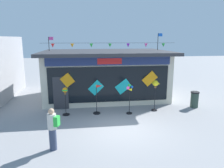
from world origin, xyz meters
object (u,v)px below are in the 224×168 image
Objects in this scene: kite_shop_building at (105,74)px; wind_spinner_left at (98,99)px; wind_spinner_center_left at (130,93)px; trash_bin at (195,99)px; wind_spinner_center_right at (155,87)px; person_near_camera at (53,128)px; wind_spinner_far_left at (65,96)px.

wind_spinner_left is (-0.81, -3.59, -0.86)m from kite_shop_building.
kite_shop_building reaches higher than wind_spinner_left.
wind_spinner_center_left is 4.40m from trash_bin.
wind_spinner_center_left is at bearing -167.47° from wind_spinner_center_right.
person_near_camera is (-3.77, -3.51, -0.32)m from wind_spinner_center_left.
kite_shop_building is 4.37m from wind_spinner_center_right.
wind_spinner_left is at bearing 170.75° from wind_spinner_center_left.
wind_spinner_center_right is 1.83× the size of trash_bin.
wind_spinner_center_right is 1.10× the size of person_near_camera.
wind_spinner_center_left is 1.67m from wind_spinner_center_right.
wind_spinner_far_left is 1.83m from wind_spinner_left.
wind_spinner_center_left is 1.06× the size of person_near_camera.
kite_shop_building is at bearing 126.22° from wind_spinner_center_right.
wind_spinner_center_right is (5.20, 0.06, 0.34)m from wind_spinner_far_left.
wind_spinner_far_left is 3.61m from wind_spinner_center_left.
kite_shop_building is 8.61× the size of trash_bin.
trash_bin is (5.27, -3.25, -1.21)m from kite_shop_building.
wind_spinner_center_right is 6.65m from person_near_camera.
wind_spinner_center_right is at bearing 0.65° from wind_spinner_far_left.
wind_spinner_far_left is at bearing 175.26° from wind_spinner_center_left.
trash_bin is (4.30, 0.63, -0.70)m from wind_spinner_center_left.
trash_bin is (7.89, 0.33, -0.60)m from wind_spinner_far_left.
trash_bin is at bearing 135.25° from person_near_camera.
kite_shop_building is 5.17× the size of person_near_camera.
trash_bin is at bearing 8.35° from wind_spinner_center_left.
kite_shop_building reaches higher than wind_spinner_far_left.
wind_spinner_left is at bearing 170.46° from person_near_camera.
wind_spinner_far_left is 0.87× the size of wind_spinner_center_right.
wind_spinner_left is (1.81, -0.01, -0.25)m from wind_spinner_far_left.
wind_spinner_center_left reaches higher than person_near_camera.
kite_shop_building reaches higher than trash_bin.
wind_spinner_left reaches higher than wind_spinner_far_left.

